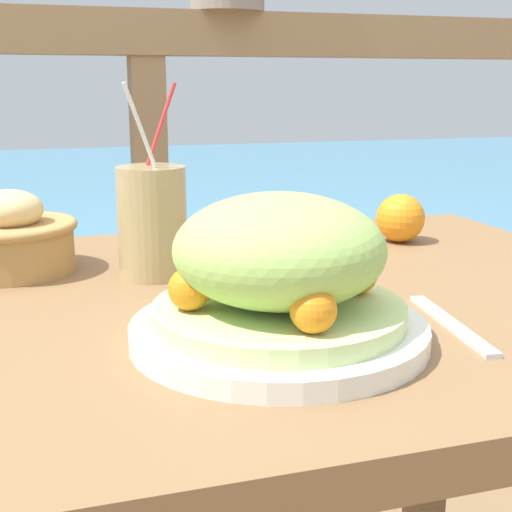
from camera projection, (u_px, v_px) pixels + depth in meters
name	position (u px, v px, depth m)	size (l,w,h in m)	color
patio_table	(252.00, 383.00, 0.86)	(1.02, 0.77, 0.75)	olive
railing_fence	(149.00, 153.00, 1.51)	(2.80, 0.08, 1.14)	#937551
sea_backdrop	(84.00, 221.00, 3.98)	(12.00, 4.00, 0.46)	teal
salad_plate	(279.00, 279.00, 0.67)	(0.28, 0.28, 0.14)	white
drink_glass	(152.00, 222.00, 0.89)	(0.09, 0.09, 0.24)	tan
bread_basket	(11.00, 238.00, 0.92)	(0.17, 0.17, 0.11)	#AD7F47
fork	(451.00, 324.00, 0.72)	(0.04, 0.18, 0.00)	silver
orange_near_basket	(400.00, 218.00, 1.09)	(0.07, 0.07, 0.07)	orange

